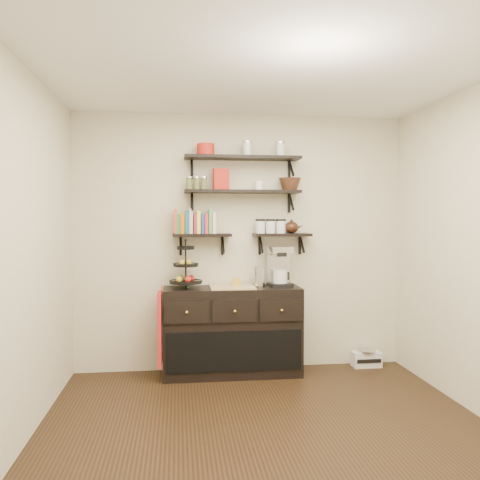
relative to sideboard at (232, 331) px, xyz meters
name	(u,v)px	position (x,y,z in m)	size (l,w,h in m)	color
floor	(270,436)	(0.12, -1.51, -0.45)	(3.50, 3.50, 0.00)	black
ceiling	(271,66)	(0.12, -1.51, 2.25)	(3.50, 3.50, 0.02)	white
back_wall	(241,242)	(0.12, 0.24, 0.90)	(3.50, 0.02, 2.70)	beige
left_wall	(19,256)	(-1.63, -1.51, 0.90)	(0.02, 3.50, 2.70)	beige
shelf_top	(242,158)	(0.12, 0.10, 1.78)	(1.20, 0.27, 0.23)	black
shelf_mid	(242,192)	(0.12, 0.10, 1.43)	(1.20, 0.27, 0.23)	black
shelf_low_left	(202,236)	(-0.30, 0.12, 0.98)	(0.60, 0.25, 0.23)	black
shelf_low_right	(282,235)	(0.54, 0.12, 0.98)	(0.60, 0.25, 0.23)	black
cookbooks	(196,222)	(-0.37, 0.12, 1.11)	(0.40, 0.15, 0.26)	#D84626
glass_canisters	(271,227)	(0.42, 0.12, 1.06)	(0.32, 0.10, 0.13)	silver
sideboard	(232,331)	(0.00, 0.00, 0.00)	(1.40, 0.50, 0.92)	black
fruit_stand	(186,272)	(-0.47, 0.00, 0.61)	(0.33, 0.33, 0.48)	black
candle	(236,282)	(0.04, 0.00, 0.50)	(0.08, 0.08, 0.08)	#B08928
coffee_maker	(279,267)	(0.50, 0.03, 0.65)	(0.26, 0.25, 0.42)	black
thermal_carafe	(259,277)	(0.28, -0.02, 0.56)	(0.11, 0.11, 0.22)	silver
apron	(160,329)	(-0.73, -0.10, 0.06)	(0.04, 0.31, 0.72)	#B01329
radio	(366,358)	(1.47, 0.09, -0.36)	(0.31, 0.20, 0.18)	silver
recipe_box	(221,179)	(-0.10, 0.10, 1.56)	(0.16, 0.06, 0.22)	red
walnut_bowl	(290,184)	(0.62, 0.10, 1.51)	(0.24, 0.24, 0.13)	black
ramekins	(259,186)	(0.29, 0.10, 1.50)	(0.09, 0.09, 0.10)	white
teapot	(291,226)	(0.64, 0.12, 1.07)	(0.20, 0.15, 0.15)	black
red_pot	(206,150)	(-0.26, 0.10, 1.86)	(0.18, 0.18, 0.12)	red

